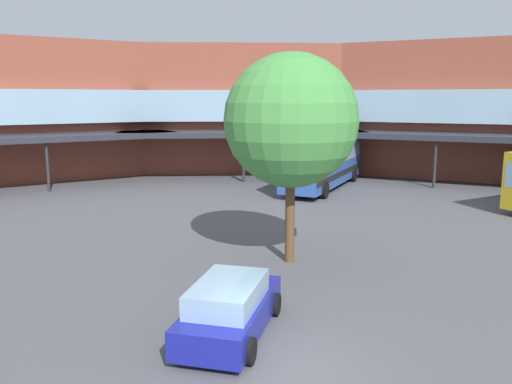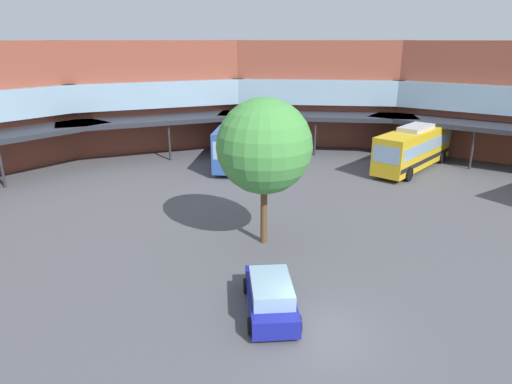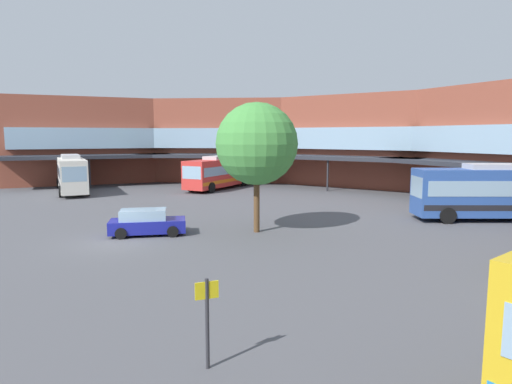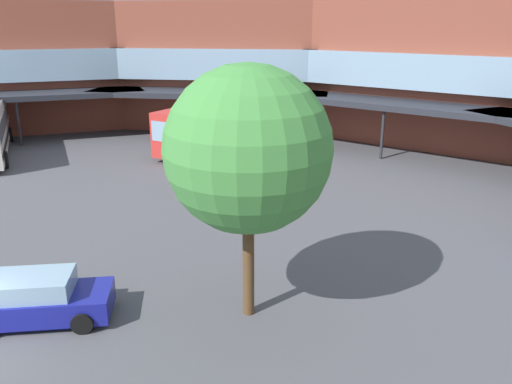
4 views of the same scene
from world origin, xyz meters
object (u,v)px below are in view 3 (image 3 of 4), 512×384
bus_3 (71,173)px  stop_sign_post (207,314)px  parked_car (147,223)px  bus_0 (218,172)px  plaza_tree (257,144)px  bus_2 (494,192)px

bus_3 → stop_sign_post: size_ratio=5.22×
parked_car → stop_sign_post: stop_sign_post is taller
bus_0 → plaza_tree: 22.74m
parked_car → plaza_tree: (2.31, 6.17, 4.63)m
plaza_tree → stop_sign_post: size_ratio=3.34×
bus_0 → plaza_tree: size_ratio=1.25×
bus_3 → parked_car: bus_3 is taller
bus_2 → bus_0: bearing=-41.4°
bus_2 → stop_sign_post: size_ratio=4.55×
bus_0 → bus_2: size_ratio=0.91×
stop_sign_post → bus_3: bearing=179.6°
bus_0 → stop_sign_post: (35.08, -14.97, -0.40)m
bus_2 → bus_3: 39.15m
bus_3 → stop_sign_post: bearing=1.6°
bus_2 → plaza_tree: 17.21m
parked_car → plaza_tree: plaza_tree is taller
plaza_tree → bus_3: bearing=-162.6°
bus_2 → stop_sign_post: (9.30, -24.82, -0.55)m
bus_3 → bus_0: bearing=74.2°
bus_0 → bus_2: 27.59m
parked_car → stop_sign_post: bearing=-81.0°
bus_3 → parked_car: bearing=6.9°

